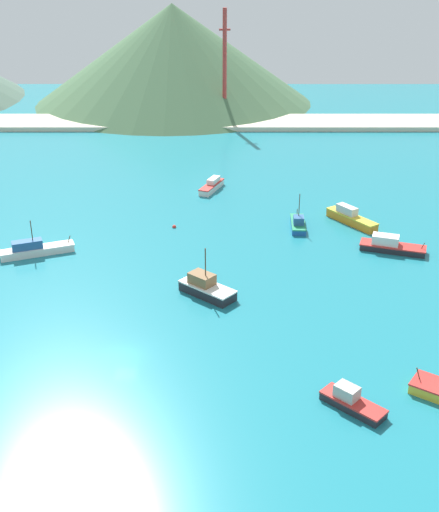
{
  "coord_description": "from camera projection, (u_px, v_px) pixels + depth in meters",
  "views": [
    {
      "loc": [
        10.92,
        -62.57,
        42.04
      ],
      "look_at": [
        10.69,
        23.04,
        1.88
      ],
      "focal_mm": 45.5,
      "sensor_mm": 36.0,
      "label": 1
    }
  ],
  "objects": [
    {
      "name": "hill_central",
      "position": [
        175.0,
        54.0,
        195.52
      ],
      "size": [
        84.38,
        84.38,
        28.64
      ],
      "color": "#476B47",
      "rests_on": "ground"
    },
    {
      "name": "fishing_boat_12",
      "position": [
        392.0,
        246.0,
        100.29
      ],
      "size": [
        10.38,
        5.95,
        2.49
      ],
      "color": "#232328",
      "rests_on": "ground"
    },
    {
      "name": "fishing_boat_4",
      "position": [
        353.0,
        401.0,
        65.66
      ],
      "size": [
        6.52,
        6.41,
        2.32
      ],
      "color": "#232328",
      "rests_on": "ground"
    },
    {
      "name": "fishing_boat_11",
      "position": [
        214.0,
        186.0,
        126.25
      ],
      "size": [
        5.01,
        8.51,
        2.2
      ],
      "color": "silver",
      "rests_on": "ground"
    },
    {
      "name": "fishing_boat_7",
      "position": [
        352.0,
        218.0,
        110.49
      ],
      "size": [
        7.69,
        9.85,
        2.82
      ],
      "color": "orange",
      "rests_on": "ground"
    },
    {
      "name": "buoy_0",
      "position": [
        176.0,
        227.0,
        109.22
      ],
      "size": [
        0.68,
        0.68,
        0.68
      ],
      "color": "red",
      "rests_on": "ground"
    },
    {
      "name": "ground",
      "position": [
        152.0,
        249.0,
        101.79
      ],
      "size": [
        260.0,
        280.0,
        0.5
      ],
      "color": "teal"
    },
    {
      "name": "beach_strip",
      "position": [
        181.0,
        122.0,
        174.22
      ],
      "size": [
        247.0,
        15.36,
        1.2
      ],
      "primitive_type": "cube",
      "color": "beige",
      "rests_on": "ground"
    },
    {
      "name": "fishing_boat_13",
      "position": [
        300.0,
        224.0,
        108.8
      ],
      "size": [
        2.72,
        7.61,
        6.18
      ],
      "color": "#1E5BA8",
      "rests_on": "ground"
    },
    {
      "name": "fishing_boat_8",
      "position": [
        208.0,
        288.0,
        87.36
      ],
      "size": [
        8.14,
        7.63,
        6.87
      ],
      "color": "#232328",
      "rests_on": "ground"
    },
    {
      "name": "radio_tower",
      "position": [
        226.0,
        66.0,
        170.02
      ],
      "size": [
        2.94,
        2.35,
        29.41
      ],
      "color": "#B7332D",
      "rests_on": "ground"
    },
    {
      "name": "fishing_boat_9",
      "position": [
        37.0,
        249.0,
        99.13
      ],
      "size": [
        11.22,
        6.26,
        5.64
      ],
      "color": "silver",
      "rests_on": "ground"
    }
  ]
}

